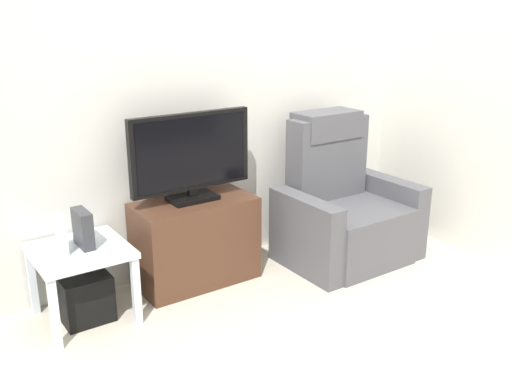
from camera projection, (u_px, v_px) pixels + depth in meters
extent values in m
plane|color=beige|center=(288.00, 329.00, 3.34)|extent=(6.40, 6.40, 0.00)
cube|color=silver|center=(189.00, 87.00, 3.83)|extent=(6.40, 0.06, 2.60)
cube|color=silver|center=(504.00, 85.00, 3.96)|extent=(0.06, 4.48, 2.60)
cube|color=#4C2D1E|center=(196.00, 241.00, 3.86)|extent=(0.81, 0.41, 0.59)
cube|color=black|center=(209.00, 234.00, 3.67)|extent=(0.75, 0.02, 0.02)
cube|color=black|center=(206.00, 227.00, 3.70)|extent=(0.34, 0.11, 0.04)
cube|color=black|center=(193.00, 198.00, 3.78)|extent=(0.32, 0.20, 0.03)
cube|color=black|center=(192.00, 192.00, 3.77)|extent=(0.06, 0.04, 0.05)
cube|color=black|center=(191.00, 151.00, 3.68)|extent=(0.85, 0.05, 0.51)
cube|color=black|center=(193.00, 152.00, 3.66)|extent=(0.79, 0.01, 0.46)
cube|color=#515156|center=(348.00, 232.00, 4.24)|extent=(0.70, 0.72, 0.42)
cube|color=#515156|center=(327.00, 158.00, 4.29)|extent=(0.64, 0.20, 0.62)
cube|color=#515156|center=(327.00, 125.00, 4.23)|extent=(0.50, 0.26, 0.20)
cube|color=#515156|center=(305.00, 236.00, 3.99)|extent=(0.14, 0.68, 0.56)
cube|color=#515156|center=(388.00, 213.00, 4.45)|extent=(0.14, 0.68, 0.56)
cube|color=silver|center=(80.00, 251.00, 3.34)|extent=(0.54, 0.54, 0.04)
cube|color=silver|center=(55.00, 314.00, 3.09)|extent=(0.04, 0.04, 0.43)
cube|color=silver|center=(136.00, 291.00, 3.35)|extent=(0.04, 0.04, 0.43)
cube|color=silver|center=(32.00, 281.00, 3.47)|extent=(0.04, 0.04, 0.43)
cube|color=silver|center=(107.00, 263.00, 3.72)|extent=(0.04, 0.04, 0.43)
cube|color=black|center=(84.00, 296.00, 3.43)|extent=(0.29, 0.29, 0.29)
cube|color=white|center=(61.00, 235.00, 3.23)|extent=(0.04, 0.12, 0.23)
cube|color=#333338|center=(83.00, 229.00, 3.32)|extent=(0.07, 0.20, 0.22)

